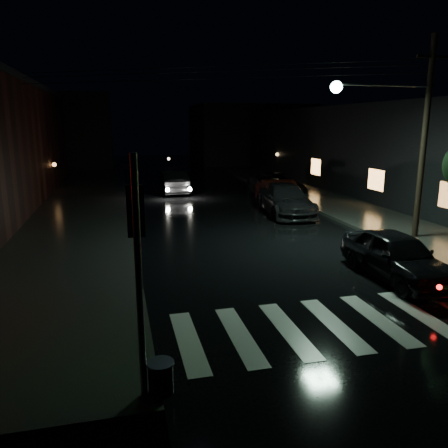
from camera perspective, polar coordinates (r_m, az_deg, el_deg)
ground at (r=10.00m, az=2.86°, el=-15.60°), size 120.00×120.00×0.00m
sidewalk_left at (r=23.03m, az=-19.53°, el=0.43°), size 6.00×44.00×0.15m
sidewalk_right at (r=26.11m, az=15.28°, el=2.14°), size 4.00×44.00×0.15m
building_right at (r=32.90m, az=23.04°, el=8.86°), size 10.00×40.00×6.00m
building_far_left at (r=53.93m, az=-22.11°, el=11.23°), size 14.00×10.00×8.00m
building_far_right at (r=55.93m, az=3.56°, el=11.65°), size 14.00×10.00×7.00m
crosswalk at (r=11.53m, az=16.90°, el=-12.09°), size 9.00×3.00×0.01m
signal_pole_corner at (r=7.68m, az=-9.63°, el=-12.18°), size 0.68×0.61×4.20m
utility_pole at (r=19.15m, az=23.21°, el=11.42°), size 4.92×0.44×8.00m
parked_car_a at (r=14.70m, az=21.62°, el=-3.87°), size 1.82×4.43×1.51m
parked_car_b at (r=24.99m, az=7.25°, el=3.78°), size 2.22×5.16×1.65m
parked_car_c at (r=23.73m, az=7.98°, el=3.20°), size 2.70×5.70×1.60m
parked_car_d at (r=29.05m, az=6.86°, el=5.02°), size 2.85×5.86×1.60m
oncoming_car at (r=30.98m, az=-6.61°, el=5.50°), size 1.72×4.82×1.58m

